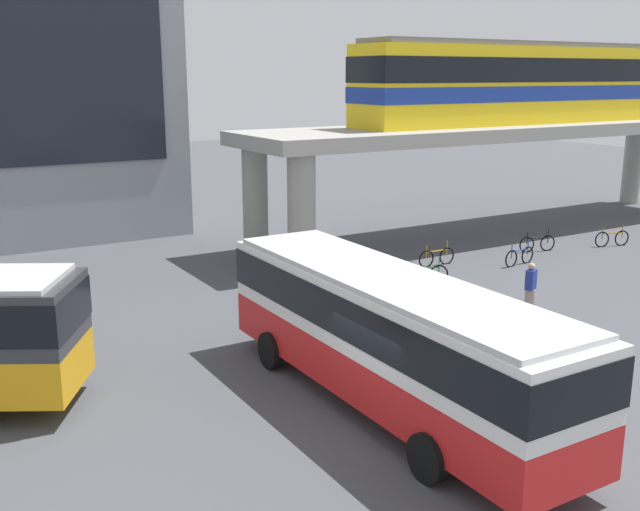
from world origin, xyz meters
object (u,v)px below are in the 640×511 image
object	(u,v)px
train	(521,82)
bus_main	(387,327)
pedestrian_near_building	(530,290)
bicycle_black	(537,243)
pedestrian_walking_across	(276,280)
bicycle_green	(425,274)
bicycle_brown	(612,238)
bicycle_blue	(519,256)
bicycle_orange	(437,257)

from	to	relation	value
train	bus_main	bearing A→B (deg)	-142.69
pedestrian_near_building	bicycle_black	bearing A→B (deg)	41.47
train	pedestrian_walking_across	xyz separation A→B (m)	(-16.14, -4.99, -6.44)
bicycle_green	bicycle_brown	world-z (taller)	same
bicycle_black	pedestrian_near_building	bearing A→B (deg)	-138.53
train	bus_main	xyz separation A→B (m)	(-17.61, -13.42, -5.30)
bus_main	bicycle_blue	size ratio (longest dim) A/B	6.19
train	bicycle_blue	world-z (taller)	train
bicycle_green	bicycle_brown	bearing A→B (deg)	2.36
pedestrian_walking_across	pedestrian_near_building	distance (m)	8.45
bicycle_green	bicycle_orange	size ratio (longest dim) A/B	0.93
bus_main	bicycle_brown	xyz separation A→B (m)	(18.73, 8.29, -1.63)
bus_main	bicycle_green	size ratio (longest dim) A/B	6.65
bicycle_green	train	bearing A→B (deg)	28.92
bicycle_black	bicycle_orange	world-z (taller)	same
train	bicycle_orange	world-z (taller)	train
bicycle_blue	pedestrian_walking_across	size ratio (longest dim) A/B	1.00
bicycle_black	pedestrian_near_building	size ratio (longest dim) A/B	1.02
bicycle_green	pedestrian_walking_across	bearing A→B (deg)	174.32
train	bicycle_brown	distance (m)	8.69
bicycle_orange	pedestrian_walking_across	distance (m)	8.22
bus_main	bicycle_blue	xyz separation A→B (m)	(12.58, 8.01, -1.63)
bicycle_black	bicycle_blue	xyz separation A→B (m)	(-2.44, -1.31, 0.00)
bus_main	train	bearing A→B (deg)	37.31
train	pedestrian_near_building	distance (m)	15.31
train	bicycle_blue	xyz separation A→B (m)	(-5.03, -5.41, -6.93)
bicycle_black	pedestrian_walking_across	size ratio (longest dim) A/B	0.98
bicycle_black	bus_main	bearing A→B (deg)	-148.18
train	bicycle_orange	distance (m)	11.24
bicycle_orange	bicycle_blue	distance (m)	3.43
bicycle_brown	pedestrian_walking_across	world-z (taller)	pedestrian_walking_across
bicycle_blue	pedestrian_walking_across	xyz separation A→B (m)	(-11.10, 0.42, 0.49)
bicycle_green	bicycle_blue	xyz separation A→B (m)	(5.09, 0.18, 0.00)
bicycle_black	pedestrian_near_building	world-z (taller)	pedestrian_near_building
bicycle_brown	bicycle_blue	world-z (taller)	same
train	bicycle_orange	size ratio (longest dim) A/B	10.25
bus_main	bicycle_orange	bearing A→B (deg)	45.30
bicycle_brown	pedestrian_near_building	world-z (taller)	pedestrian_near_building
bicycle_green	bicycle_brown	xyz separation A→B (m)	(11.25, 0.46, 0.00)
bicycle_orange	pedestrian_near_building	world-z (taller)	pedestrian_near_building
bicycle_blue	pedestrian_near_building	distance (m)	6.50
bicycle_black	pedestrian_walking_across	bearing A→B (deg)	-176.22
bus_main	bicycle_green	xyz separation A→B (m)	(7.49, 7.83, -1.63)
bicycle_blue	bicycle_brown	bearing A→B (deg)	2.65
train	pedestrian_walking_across	size ratio (longest dim) A/B	10.24
bicycle_blue	pedestrian_near_building	bearing A→B (deg)	-132.94
bicycle_green	pedestrian_walking_across	world-z (taller)	pedestrian_walking_across
bus_main	pedestrian_near_building	bearing A→B (deg)	21.78
bicycle_green	bicycle_black	bearing A→B (deg)	11.21
bicycle_black	bicycle_brown	size ratio (longest dim) A/B	1.01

